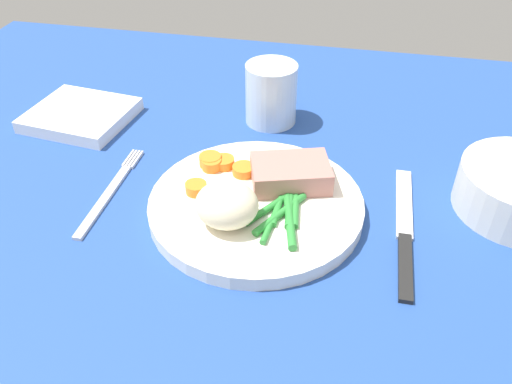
% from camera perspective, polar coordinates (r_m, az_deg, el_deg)
% --- Properties ---
extents(dining_table, '(1.20, 0.90, 0.02)m').
position_cam_1_polar(dining_table, '(0.59, 1.42, -1.70)').
color(dining_table, '#234793').
rests_on(dining_table, ground).
extents(dinner_plate, '(0.23, 0.23, 0.02)m').
position_cam_1_polar(dinner_plate, '(0.57, 0.00, -1.43)').
color(dinner_plate, white).
rests_on(dinner_plate, dining_table).
extents(meat_portion, '(0.10, 0.08, 0.03)m').
position_cam_1_polar(meat_portion, '(0.58, 3.78, 2.02)').
color(meat_portion, '#B2756B').
rests_on(meat_portion, dinner_plate).
extents(mashed_potatoes, '(0.06, 0.06, 0.04)m').
position_cam_1_polar(mashed_potatoes, '(0.52, -3.19, -1.39)').
color(mashed_potatoes, beige).
rests_on(mashed_potatoes, dinner_plate).
extents(carrot_slices, '(0.07, 0.08, 0.01)m').
position_cam_1_polar(carrot_slices, '(0.60, -4.52, 2.34)').
color(carrot_slices, orange).
rests_on(carrot_slices, dinner_plate).
extents(green_beans, '(0.06, 0.10, 0.01)m').
position_cam_1_polar(green_beans, '(0.54, 3.00, -2.23)').
color(green_beans, '#2D8C38').
rests_on(green_beans, dinner_plate).
extents(fork, '(0.01, 0.17, 0.00)m').
position_cam_1_polar(fork, '(0.62, -15.54, 0.11)').
color(fork, silver).
rests_on(fork, dining_table).
extents(knife, '(0.02, 0.20, 0.01)m').
position_cam_1_polar(knife, '(0.57, 15.84, -4.13)').
color(knife, black).
rests_on(knife, dining_table).
extents(water_glass, '(0.07, 0.07, 0.08)m').
position_cam_1_polar(water_glass, '(0.72, 1.65, 10.19)').
color(water_glass, silver).
rests_on(water_glass, dining_table).
extents(napkin, '(0.14, 0.13, 0.02)m').
position_cam_1_polar(napkin, '(0.77, -18.52, 7.93)').
color(napkin, white).
rests_on(napkin, dining_table).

